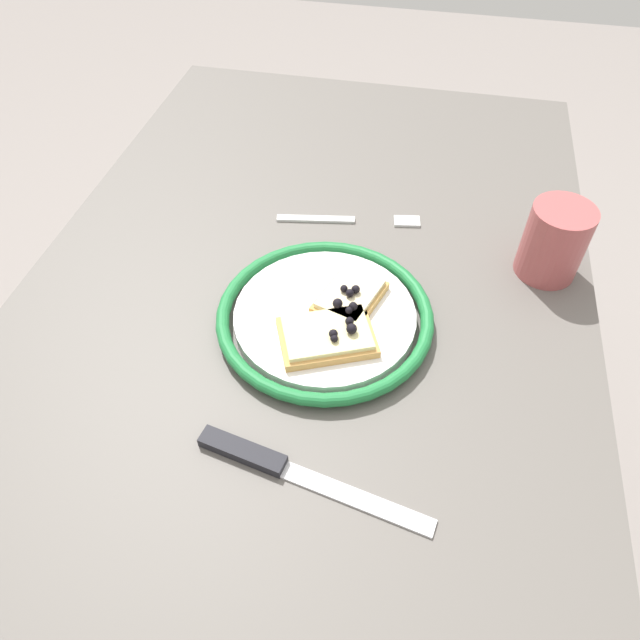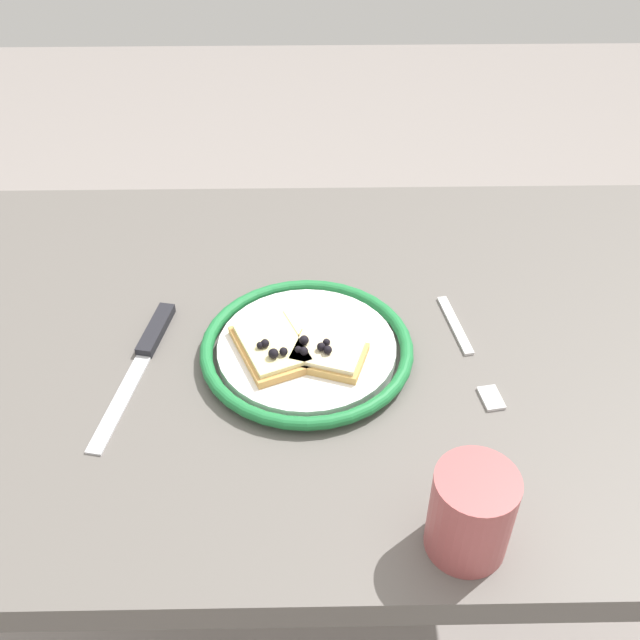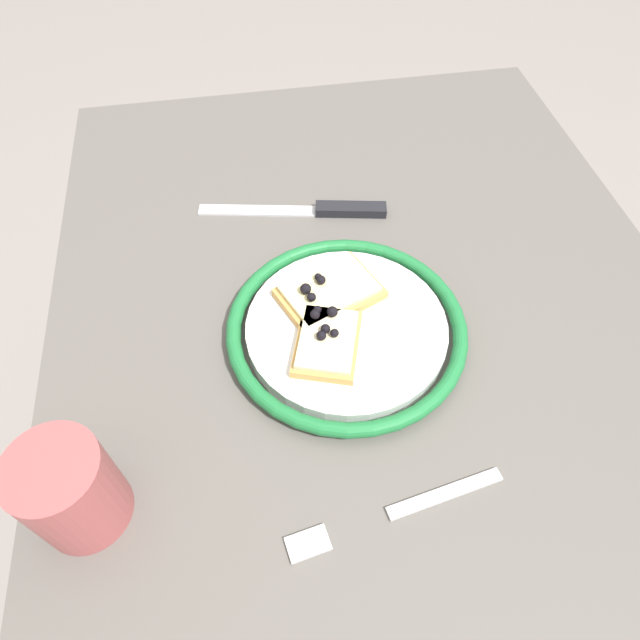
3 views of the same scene
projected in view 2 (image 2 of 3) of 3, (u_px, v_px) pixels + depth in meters
The scene contains 8 objects.
ground_plane at pixel (343, 627), 1.40m from camera, with size 6.00×6.00×0.00m, color gray.
dining_table at pixel (353, 387), 0.98m from camera, with size 1.10×0.71×0.75m.
plate at pixel (307, 349), 0.88m from camera, with size 0.25×0.25×0.02m.
pizza_slice_near at pixel (272, 347), 0.86m from camera, with size 0.11×0.12×0.03m.
pizza_slice_far at pixel (327, 354), 0.85m from camera, with size 0.10×0.09×0.03m.
knife at pixel (147, 348), 0.89m from camera, with size 0.07×0.24×0.01m.
fork at pixel (468, 350), 0.89m from camera, with size 0.05×0.20×0.00m.
cup at pixel (471, 513), 0.66m from camera, with size 0.08×0.08×0.10m, color #A54C4C.
Camera 2 is at (0.05, 0.68, 1.36)m, focal length 41.39 mm.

